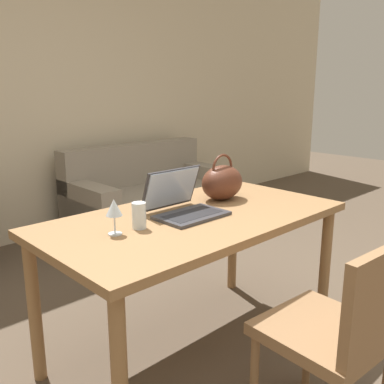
# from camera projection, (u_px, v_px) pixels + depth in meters

# --- Properties ---
(dining_table) EXTENTS (1.53, 0.82, 0.76)m
(dining_table) POSITION_uv_depth(u_px,v_px,m) (195.00, 231.00, 2.15)
(dining_table) COLOR olive
(dining_table) RESTS_ON ground_plane
(chair) EXTENTS (0.47, 0.47, 0.85)m
(chair) POSITION_uv_depth(u_px,v_px,m) (341.00, 329.00, 1.61)
(chair) COLOR olive
(chair) RESTS_ON ground_plane
(couch) EXTENTS (1.61, 0.76, 0.82)m
(couch) POSITION_uv_depth(u_px,v_px,m) (149.00, 199.00, 4.26)
(couch) COLOR gray
(couch) RESTS_ON ground_plane
(laptop) EXTENTS (0.34, 0.31, 0.22)m
(laptop) POSITION_uv_depth(u_px,v_px,m) (182.00, 202.00, 2.13)
(laptop) COLOR #38383D
(laptop) RESTS_ON dining_table
(drinking_glass) EXTENTS (0.06, 0.06, 0.12)m
(drinking_glass) POSITION_uv_depth(u_px,v_px,m) (139.00, 216.00, 1.91)
(drinking_glass) COLOR silver
(drinking_glass) RESTS_ON dining_table
(wine_glass) EXTENTS (0.07, 0.07, 0.16)m
(wine_glass) POSITION_uv_depth(u_px,v_px,m) (114.00, 209.00, 1.82)
(wine_glass) COLOR silver
(wine_glass) RESTS_ON dining_table
(handbag) EXTENTS (0.27, 0.19, 0.26)m
(handbag) POSITION_uv_depth(u_px,v_px,m) (222.00, 182.00, 2.40)
(handbag) COLOR #592D1E
(handbag) RESTS_ON dining_table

